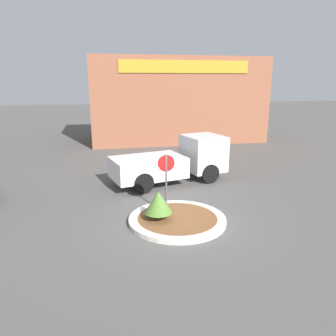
{
  "coord_description": "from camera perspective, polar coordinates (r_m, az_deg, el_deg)",
  "views": [
    {
      "loc": [
        -2.55,
        -10.62,
        4.98
      ],
      "look_at": [
        0.23,
        2.74,
        1.28
      ],
      "focal_mm": 35.0,
      "sensor_mm": 36.0,
      "label": 1
    }
  ],
  "objects": [
    {
      "name": "utility_truck",
      "position": [
        16.25,
        1.28,
        1.27
      ],
      "size": [
        6.02,
        3.36,
        2.22
      ],
      "rotation": [
        0.0,
        0.0,
        0.24
      ],
      "color": "silver",
      "rests_on": "ground_plane"
    },
    {
      "name": "stop_sign",
      "position": [
        12.15,
        -0.32,
        -1.04
      ],
      "size": [
        0.63,
        0.07,
        2.32
      ],
      "color": "#4C4C51",
      "rests_on": "ground_plane"
    },
    {
      "name": "storefront_building",
      "position": [
        27.87,
        1.37,
        11.82
      ],
      "size": [
        13.88,
        6.07,
        6.68
      ],
      "color": "#93563D",
      "rests_on": "ground_plane"
    },
    {
      "name": "ground_plane",
      "position": [
        12.0,
        1.63,
        -9.34
      ],
      "size": [
        120.0,
        120.0,
        0.0
      ],
      "primitive_type": "plane",
      "color": "#514F4C"
    },
    {
      "name": "traffic_island",
      "position": [
        11.97,
        1.63,
        -8.98
      ],
      "size": [
        3.52,
        3.52,
        0.17
      ],
      "color": "beige",
      "rests_on": "ground_plane"
    },
    {
      "name": "island_shrub",
      "position": [
        11.55,
        -1.68,
        -5.95
      ],
      "size": [
        0.98,
        0.98,
        1.04
      ],
      "color": "brown",
      "rests_on": "traffic_island"
    }
  ]
}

